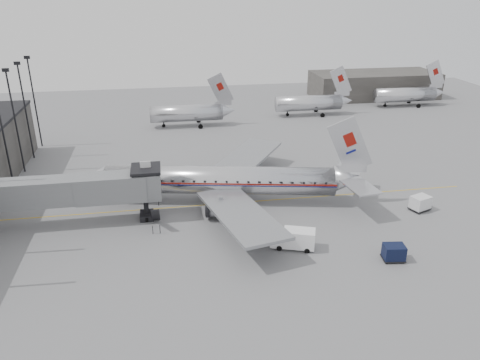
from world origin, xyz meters
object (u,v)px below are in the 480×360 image
(airliner, at_px, (226,180))
(service_van, at_px, (293,238))
(baggage_cart_white, at_px, (420,203))
(ramp_worker, at_px, (234,207))
(baggage_cart_navy, at_px, (394,252))

(airliner, distance_m, service_van, 13.93)
(airliner, relative_size, baggage_cart_white, 12.80)
(ramp_worker, bearing_deg, service_van, -60.34)
(airliner, relative_size, ramp_worker, 19.77)
(service_van, distance_m, baggage_cart_navy, 10.20)
(baggage_cart_white, bearing_deg, service_van, 178.45)
(service_van, height_order, ramp_worker, service_van)
(airliner, height_order, baggage_cart_navy, airliner)
(service_van, relative_size, baggage_cart_white, 1.76)
(service_van, xyz_separation_m, baggage_cart_navy, (9.36, -4.04, -0.23))
(airliner, xyz_separation_m, baggage_cart_navy, (14.75, -16.76, -1.98))
(baggage_cart_navy, distance_m, baggage_cart_white, 13.24)
(baggage_cart_white, relative_size, ramp_worker, 1.54)
(service_van, relative_size, ramp_worker, 2.72)
(baggage_cart_navy, relative_size, ramp_worker, 1.31)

